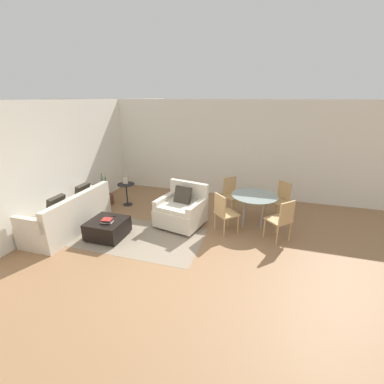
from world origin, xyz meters
name	(u,v)px	position (x,y,z in m)	size (l,w,h in m)	color
ground_plane	(173,269)	(0.00, 0.00, 0.00)	(20.00, 20.00, 0.00)	#936B47
wall_back	(219,149)	(0.00, 3.93, 1.38)	(12.00, 0.06, 2.75)	white
wall_left	(69,160)	(-3.22, 1.50, 1.38)	(0.06, 12.00, 2.75)	white
area_rug	(140,237)	(-1.06, 0.81, 0.00)	(2.63, 1.50, 0.01)	gray
couch	(70,217)	(-2.69, 0.70, 0.31)	(0.82, 2.00, 0.93)	beige
armchair	(182,210)	(-0.40, 1.62, 0.37)	(1.13, 1.08, 0.95)	beige
ottoman	(108,228)	(-1.71, 0.65, 0.21)	(0.74, 0.72, 0.38)	black
book_stack	(107,221)	(-1.66, 0.58, 0.42)	(0.26, 0.20, 0.07)	beige
tv_remote_primary	(112,217)	(-1.70, 0.83, 0.39)	(0.14, 0.13, 0.01)	black
tv_remote_secondary	(104,219)	(-1.81, 0.67, 0.39)	(0.10, 0.14, 0.01)	black
potted_plant	(106,197)	(-2.81, 2.21, 0.20)	(0.40, 0.40, 0.99)	brown
side_table	(126,190)	(-2.21, 2.31, 0.43)	(0.45, 0.45, 0.61)	black
picture_frame	(126,180)	(-2.21, 2.31, 0.71)	(0.17, 0.07, 0.21)	#8C6647
dining_table	(254,199)	(1.18, 2.11, 0.64)	(1.04, 1.04, 0.73)	#8C9E99
dining_chair_near_left	(224,211)	(0.58, 1.52, 0.52)	(0.59, 0.59, 0.90)	tan
dining_chair_near_right	(282,218)	(1.77, 1.52, 0.52)	(0.59, 0.59, 0.90)	tan
dining_chair_far_left	(232,192)	(0.58, 2.71, 0.52)	(0.59, 0.59, 0.90)	tan
dining_chair_far_right	(281,197)	(1.77, 2.71, 0.52)	(0.59, 0.59, 0.90)	tan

